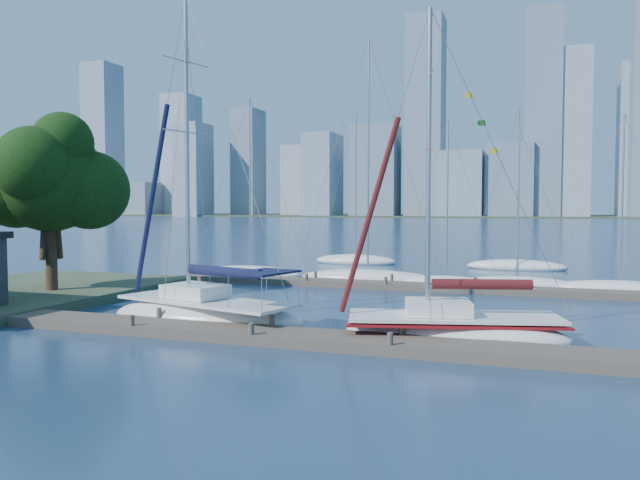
% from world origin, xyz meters
% --- Properties ---
extents(ground, '(700.00, 700.00, 0.00)m').
position_xyz_m(ground, '(0.00, 0.00, 0.00)').
color(ground, navy).
rests_on(ground, ground).
extents(near_dock, '(26.00, 2.00, 0.40)m').
position_xyz_m(near_dock, '(0.00, 0.00, 0.20)').
color(near_dock, '#4D4339').
rests_on(near_dock, ground).
extents(far_dock, '(30.00, 1.80, 0.36)m').
position_xyz_m(far_dock, '(2.00, 16.00, 0.18)').
color(far_dock, '#4D4339').
rests_on(far_dock, ground).
extents(far_shore, '(800.00, 100.00, 1.50)m').
position_xyz_m(far_shore, '(0.00, 320.00, 0.00)').
color(far_shore, '#38472D').
rests_on(far_shore, ground).
extents(tree, '(7.55, 6.87, 9.77)m').
position_xyz_m(tree, '(-14.83, 5.66, 6.52)').
color(tree, '#322316').
rests_on(tree, ground).
extents(sailboat_navy, '(9.21, 5.02, 14.42)m').
position_xyz_m(sailboat_navy, '(-3.60, 2.22, 1.11)').
color(sailboat_navy, white).
rests_on(sailboat_navy, ground).
extents(sailboat_maroon, '(8.59, 4.68, 12.55)m').
position_xyz_m(sailboat_maroon, '(6.62, 2.20, 0.98)').
color(sailboat_maroon, white).
rests_on(sailboat_maroon, ground).
extents(bg_boat_0, '(8.04, 4.28, 12.93)m').
position_xyz_m(bg_boat_0, '(-9.76, 19.21, 0.26)').
color(bg_boat_0, white).
rests_on(bg_boat_0, ground).
extents(bg_boat_1, '(9.47, 5.18, 16.14)m').
position_xyz_m(bg_boat_1, '(-1.06, 18.79, 0.30)').
color(bg_boat_1, white).
rests_on(bg_boat_1, ground).
extents(bg_boat_2, '(6.17, 2.85, 10.60)m').
position_xyz_m(bg_boat_2, '(4.14, 18.20, 0.22)').
color(bg_boat_2, white).
rests_on(bg_boat_2, ground).
extents(bg_boat_3, '(7.33, 3.52, 9.91)m').
position_xyz_m(bg_boat_3, '(8.27, 19.31, 0.21)').
color(bg_boat_3, white).
rests_on(bg_boat_3, ground).
extents(bg_boat_4, '(7.70, 3.87, 10.52)m').
position_xyz_m(bg_boat_4, '(13.97, 18.93, 0.22)').
color(bg_boat_4, white).
rests_on(bg_boat_4, ground).
extents(bg_boat_6, '(7.48, 3.87, 13.42)m').
position_xyz_m(bg_boat_6, '(-5.54, 31.27, 0.29)').
color(bg_boat_6, white).
rests_on(bg_boat_6, ground).
extents(bg_boat_7, '(7.95, 4.87, 12.89)m').
position_xyz_m(bg_boat_7, '(7.84, 30.67, 0.27)').
color(bg_boat_7, white).
rests_on(bg_boat_7, ground).
extents(skyline, '(502.82, 51.31, 103.50)m').
position_xyz_m(skyline, '(25.64, 290.29, 35.93)').
color(skyline, gray).
rests_on(skyline, ground).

